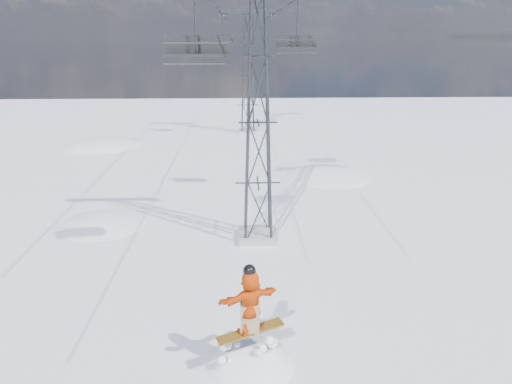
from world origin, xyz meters
TOP-DOWN VIEW (x-y plane):
  - ground at (0.00, 0.00)m, footprint 120.00×120.00m
  - snow_terrain at (-4.77, 21.24)m, footprint 39.00×37.00m
  - lift_tower_near at (0.80, 8.00)m, footprint 5.20×1.80m
  - lift_tower_far at (0.80, 33.00)m, footprint 5.20×1.80m
  - haul_cables at (0.80, 19.50)m, footprint 4.46×51.00m
  - lift_chair_near at (-1.40, 4.34)m, footprint 2.19×0.63m
  - lift_chair_mid at (3.00, 13.03)m, footprint 2.14×0.62m
  - lift_chair_far at (-1.40, 30.28)m, footprint 2.00×0.57m

SIDE VIEW (x-z plane):
  - snow_terrain at x=-4.77m, z-range -20.59..1.41m
  - ground at x=0.00m, z-range 0.00..0.00m
  - lift_tower_near at x=0.80m, z-range -0.24..11.18m
  - lift_tower_far at x=0.80m, z-range -0.24..11.18m
  - lift_chair_near at x=-1.40m, z-range 7.32..10.03m
  - lift_chair_mid at x=3.00m, z-range 7.39..10.05m
  - lift_chair_far at x=-1.40m, z-range 7.62..10.10m
  - haul_cables at x=0.80m, z-range 10.82..10.88m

